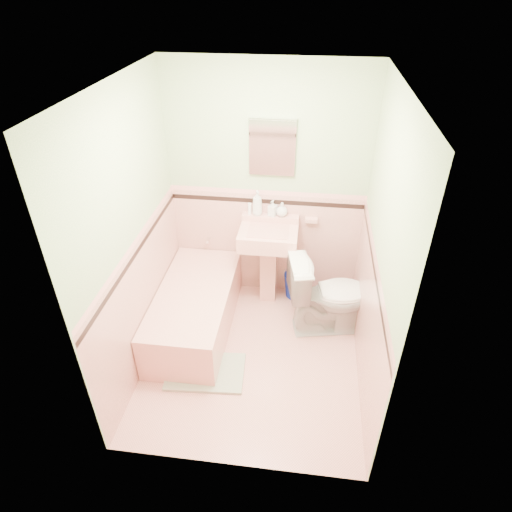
# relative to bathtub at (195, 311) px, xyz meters

# --- Properties ---
(floor) EXTENTS (2.20, 2.20, 0.00)m
(floor) POSITION_rel_bathtub_xyz_m (0.63, -0.33, -0.23)
(floor) COLOR #E9A399
(floor) RESTS_ON ground
(ceiling) EXTENTS (2.20, 2.20, 0.00)m
(ceiling) POSITION_rel_bathtub_xyz_m (0.63, -0.33, 2.27)
(ceiling) COLOR white
(ceiling) RESTS_ON ground
(wall_back) EXTENTS (2.50, 0.00, 2.50)m
(wall_back) POSITION_rel_bathtub_xyz_m (0.63, 0.77, 1.02)
(wall_back) COLOR beige
(wall_back) RESTS_ON ground
(wall_front) EXTENTS (2.50, 0.00, 2.50)m
(wall_front) POSITION_rel_bathtub_xyz_m (0.63, -1.43, 1.02)
(wall_front) COLOR beige
(wall_front) RESTS_ON ground
(wall_left) EXTENTS (0.00, 2.50, 2.50)m
(wall_left) POSITION_rel_bathtub_xyz_m (-0.37, -0.33, 1.02)
(wall_left) COLOR beige
(wall_left) RESTS_ON ground
(wall_right) EXTENTS (0.00, 2.50, 2.50)m
(wall_right) POSITION_rel_bathtub_xyz_m (1.63, -0.33, 1.02)
(wall_right) COLOR beige
(wall_right) RESTS_ON ground
(wainscot_back) EXTENTS (2.00, 0.00, 2.00)m
(wainscot_back) POSITION_rel_bathtub_xyz_m (0.63, 0.76, 0.38)
(wainscot_back) COLOR #ECA89E
(wainscot_back) RESTS_ON ground
(wainscot_front) EXTENTS (2.00, 0.00, 2.00)m
(wainscot_front) POSITION_rel_bathtub_xyz_m (0.63, -1.42, 0.38)
(wainscot_front) COLOR #ECA89E
(wainscot_front) RESTS_ON ground
(wainscot_left) EXTENTS (0.00, 2.20, 2.20)m
(wainscot_left) POSITION_rel_bathtub_xyz_m (-0.36, -0.33, 0.38)
(wainscot_left) COLOR #ECA89E
(wainscot_left) RESTS_ON ground
(wainscot_right) EXTENTS (0.00, 2.20, 2.20)m
(wainscot_right) POSITION_rel_bathtub_xyz_m (1.62, -0.33, 0.38)
(wainscot_right) COLOR #ECA89E
(wainscot_right) RESTS_ON ground
(accent_back) EXTENTS (2.00, 0.00, 2.00)m
(accent_back) POSITION_rel_bathtub_xyz_m (0.63, 0.75, 0.90)
(accent_back) COLOR black
(accent_back) RESTS_ON ground
(accent_front) EXTENTS (2.00, 0.00, 2.00)m
(accent_front) POSITION_rel_bathtub_xyz_m (0.63, -1.41, 0.90)
(accent_front) COLOR black
(accent_front) RESTS_ON ground
(accent_left) EXTENTS (0.00, 2.20, 2.20)m
(accent_left) POSITION_rel_bathtub_xyz_m (-0.35, -0.33, 0.89)
(accent_left) COLOR black
(accent_left) RESTS_ON ground
(accent_right) EXTENTS (0.00, 2.20, 2.20)m
(accent_right) POSITION_rel_bathtub_xyz_m (1.61, -0.33, 0.89)
(accent_right) COLOR black
(accent_right) RESTS_ON ground
(cap_back) EXTENTS (2.00, 0.00, 2.00)m
(cap_back) POSITION_rel_bathtub_xyz_m (0.63, 0.75, 0.99)
(cap_back) COLOR pink
(cap_back) RESTS_ON ground
(cap_front) EXTENTS (2.00, 0.00, 2.00)m
(cap_front) POSITION_rel_bathtub_xyz_m (0.63, -1.41, 0.99)
(cap_front) COLOR pink
(cap_front) RESTS_ON ground
(cap_left) EXTENTS (0.00, 2.20, 2.20)m
(cap_left) POSITION_rel_bathtub_xyz_m (-0.35, -0.33, 1.00)
(cap_left) COLOR pink
(cap_left) RESTS_ON ground
(cap_right) EXTENTS (0.00, 2.20, 2.20)m
(cap_right) POSITION_rel_bathtub_xyz_m (1.61, -0.33, 1.00)
(cap_right) COLOR pink
(cap_right) RESTS_ON ground
(bathtub) EXTENTS (0.70, 1.50, 0.45)m
(bathtub) POSITION_rel_bathtub_xyz_m (0.00, 0.00, 0.00)
(bathtub) COLOR #E49C91
(bathtub) RESTS_ON floor
(tub_faucet) EXTENTS (0.04, 0.12, 0.04)m
(tub_faucet) POSITION_rel_bathtub_xyz_m (0.00, 0.72, 0.41)
(tub_faucet) COLOR silver
(tub_faucet) RESTS_ON wall_back
(sink) EXTENTS (0.59, 0.48, 0.92)m
(sink) POSITION_rel_bathtub_xyz_m (0.68, 0.53, 0.24)
(sink) COLOR #E49C91
(sink) RESTS_ON floor
(sink_faucet) EXTENTS (0.02, 0.02, 0.10)m
(sink_faucet) POSITION_rel_bathtub_xyz_m (0.68, 0.67, 0.72)
(sink_faucet) COLOR silver
(sink_faucet) RESTS_ON sink
(medicine_cabinet) EXTENTS (0.44, 0.04, 0.55)m
(medicine_cabinet) POSITION_rel_bathtub_xyz_m (0.68, 0.74, 1.47)
(medicine_cabinet) COLOR white
(medicine_cabinet) RESTS_ON wall_back
(soap_dish) EXTENTS (0.13, 0.07, 0.04)m
(soap_dish) POSITION_rel_bathtub_xyz_m (1.10, 0.73, 0.72)
(soap_dish) COLOR #E49C91
(soap_dish) RESTS_ON wall_back
(soap_bottle_left) EXTENTS (0.13, 0.13, 0.26)m
(soap_bottle_left) POSITION_rel_bathtub_xyz_m (0.54, 0.71, 0.89)
(soap_bottle_left) COLOR #B2B2B2
(soap_bottle_left) RESTS_ON sink
(soap_bottle_mid) EXTENTS (0.10, 0.10, 0.17)m
(soap_bottle_mid) POSITION_rel_bathtub_xyz_m (0.70, 0.71, 0.85)
(soap_bottle_mid) COLOR #B2B2B2
(soap_bottle_mid) RESTS_ON sink
(soap_bottle_right) EXTENTS (0.14, 0.14, 0.15)m
(soap_bottle_right) POSITION_rel_bathtub_xyz_m (0.79, 0.71, 0.84)
(soap_bottle_right) COLOR #B2B2B2
(soap_bottle_right) RESTS_ON sink
(tube) EXTENTS (0.04, 0.04, 0.12)m
(tube) POSITION_rel_bathtub_xyz_m (0.46, 0.71, 0.82)
(tube) COLOR white
(tube) RESTS_ON sink
(toilet) EXTENTS (0.90, 0.63, 0.84)m
(toilet) POSITION_rel_bathtub_xyz_m (1.33, 0.19, 0.19)
(toilet) COLOR white
(toilet) RESTS_ON floor
(bucket) EXTENTS (0.36, 0.36, 0.28)m
(bucket) POSITION_rel_bathtub_xyz_m (0.99, 0.67, -0.09)
(bucket) COLOR #0C2194
(bucket) RESTS_ON floor
(bath_mat) EXTENTS (0.73, 0.52, 0.03)m
(bath_mat) POSITION_rel_bathtub_xyz_m (0.23, -0.58, -0.21)
(bath_mat) COLOR gray
(bath_mat) RESTS_ON floor
(shoe) EXTENTS (0.18, 0.12, 0.07)m
(shoe) POSITION_rel_bathtub_xyz_m (0.21, -0.49, -0.16)
(shoe) COLOR #BF1E59
(shoe) RESTS_ON bath_mat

